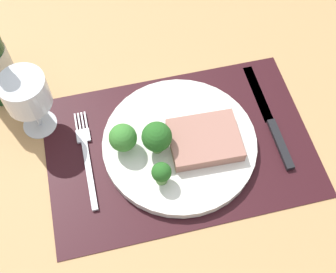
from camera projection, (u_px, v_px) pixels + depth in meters
ground_plane at (179, 151)px, 78.56cm from camera, size 140.00×110.00×3.00cm
placemat at (179, 146)px, 77.13cm from camera, size 46.16×30.57×0.30cm
plate at (179, 144)px, 76.31cm from camera, size 26.72×26.72×1.60cm
steak at (205, 140)px, 74.53cm from camera, size 12.21×9.85×2.15cm
broccoli_back_left at (157, 137)px, 71.54cm from camera, size 5.04×5.04×6.58cm
broccoli_near_steak at (123, 138)px, 72.32cm from camera, size 4.72×4.72×5.60cm
broccoli_front_edge at (161, 173)px, 69.64cm from camera, size 3.25×3.25×4.66cm
fork at (87, 157)px, 75.61cm from camera, size 2.40×19.20×0.50cm
knife at (271, 123)px, 78.99cm from camera, size 1.80×23.00×0.80cm
wine_glass at (26, 95)px, 71.66cm from camera, size 7.75×7.75×12.75cm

